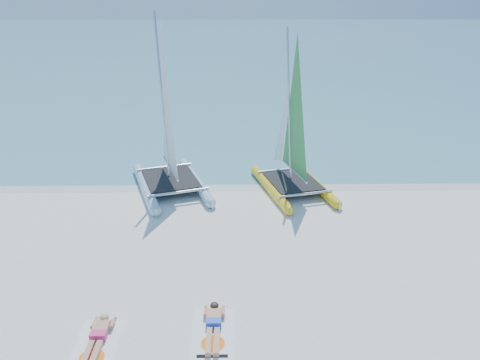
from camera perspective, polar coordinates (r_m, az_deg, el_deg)
The scene contains 9 objects.
ground at distance 14.60m, azimuth -1.96°, elevation -8.98°, with size 140.00×140.00×0.00m, color white.
sea at distance 75.86m, azimuth -1.17°, elevation 16.50°, with size 140.00×115.00×0.01m, color #74B3C2.
wet_sand_strip at distance 19.51m, azimuth -1.70°, elevation -0.58°, with size 140.00×1.40×0.01m, color beige.
catamaran_blue at distance 18.72m, azimuth -8.80°, elevation 5.00°, with size 3.97×5.67×7.04m.
catamaran_yellow at distance 18.84m, azimuth 6.14°, elevation 5.05°, with size 3.37×5.22×6.47m.
towel_a at distance 11.78m, azimuth -17.14°, elevation -18.84°, with size 1.00×1.85×0.02m, color white.
sunbather_a at distance 11.85m, azimuth -16.95°, elevation -17.84°, with size 0.37×1.73×0.26m.
towel_b at distance 11.66m, azimuth -3.26°, elevation -18.18°, with size 1.00×1.85×0.02m, color white.
sunbather_b at distance 11.74m, azimuth -3.24°, elevation -17.17°, with size 0.37×1.73×0.26m.
Camera 1 is at (0.30, -12.48, 7.56)m, focal length 35.00 mm.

